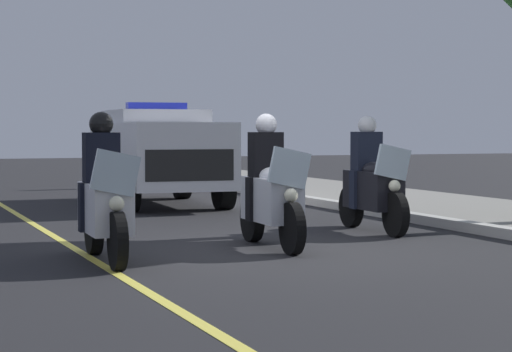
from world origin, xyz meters
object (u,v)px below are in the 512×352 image
object	(u,v)px
police_motorcycle_lead_right	(271,193)
police_motorcycle_trailing	(372,185)
police_motorcycle_lead_left	(105,201)
cyclist_background	(157,155)
police_suv	(158,152)

from	to	relation	value
police_motorcycle_lead_right	police_motorcycle_trailing	world-z (taller)	same
police_motorcycle_lead_left	police_motorcycle_trailing	xyz separation A→B (m)	(-1.81, 4.40, 0.00)
cyclist_background	police_motorcycle_lead_right	bearing A→B (deg)	-9.28
police_motorcycle_lead_left	cyclist_background	bearing A→B (deg)	162.17
police_suv	cyclist_background	size ratio (longest dim) A/B	2.83
police_motorcycle_lead_left	cyclist_background	distance (m)	14.49
police_motorcycle_lead_left	police_motorcycle_lead_right	distance (m)	2.34
police_motorcycle_lead_left	police_motorcycle_lead_right	bearing A→B (deg)	103.47
police_motorcycle_lead_right	cyclist_background	bearing A→B (deg)	170.72
police_motorcycle_trailing	police_suv	bearing A→B (deg)	-165.83
police_motorcycle_lead_right	police_motorcycle_trailing	xyz separation A→B (m)	(-1.27, 2.13, 0.00)
police_motorcycle_lead_left	police_suv	size ratio (longest dim) A/B	0.43
police_motorcycle_lead_right	police_suv	world-z (taller)	police_suv
police_motorcycle_lead_right	cyclist_background	distance (m)	13.43
police_motorcycle_lead_right	police_suv	bearing A→B (deg)	175.57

